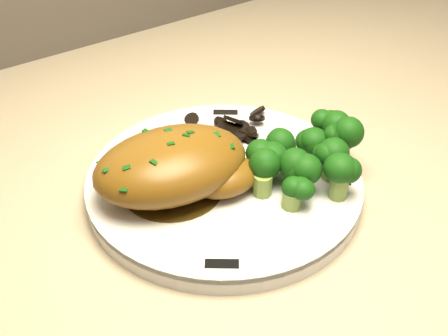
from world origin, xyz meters
TOP-DOWN VIEW (x-y plane):
  - counter at (-0.19, 1.67)m, footprint 2.01×0.66m
  - plate at (-0.55, 1.59)m, footprint 0.29×0.29m
  - rim_accent_0 at (-0.48, 1.68)m, footprint 0.03×0.02m
  - rim_accent_1 at (-0.64, 1.66)m, footprint 0.02×0.03m
  - rim_accent_2 at (-0.62, 1.50)m, footprint 0.03×0.02m
  - rim_accent_3 at (-0.45, 1.52)m, footprint 0.02×0.03m
  - gravy_pool at (-0.60, 1.60)m, footprint 0.10×0.10m
  - chicken_breast at (-0.59, 1.60)m, footprint 0.16×0.12m
  - mushroom_pile at (-0.49, 1.65)m, footprint 0.09×0.07m
  - broccoli_florets at (-0.48, 1.54)m, footprint 0.13×0.10m

SIDE VIEW (x-z plane):
  - counter at x=-0.19m, z-range -0.06..0.93m
  - plate at x=-0.55m, z-range 0.87..0.88m
  - rim_accent_0 at x=-0.48m, z-range 0.88..0.89m
  - rim_accent_1 at x=-0.64m, z-range 0.88..0.89m
  - rim_accent_2 at x=-0.62m, z-range 0.88..0.89m
  - rim_accent_3 at x=-0.45m, z-range 0.88..0.89m
  - gravy_pool at x=-0.60m, z-range 0.88..0.89m
  - mushroom_pile at x=-0.49m, z-range 0.88..0.90m
  - broccoli_florets at x=-0.48m, z-range 0.89..0.93m
  - chicken_breast at x=-0.59m, z-range 0.88..0.94m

